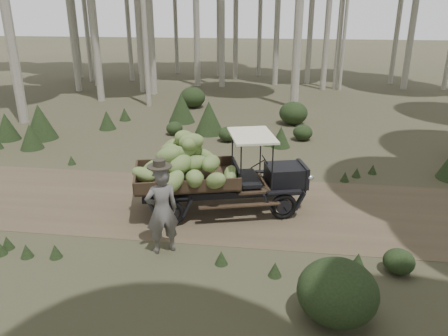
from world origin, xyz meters
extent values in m
plane|color=#473D2B|center=(0.00, 0.00, 0.00)|extent=(120.00, 120.00, 0.00)
cube|color=brown|center=(0.00, 0.00, 0.00)|extent=(70.00, 4.00, 0.01)
cube|color=black|center=(3.01, 0.21, 0.88)|extent=(1.07, 1.04, 0.48)
cube|color=black|center=(3.48, 0.34, 0.88)|extent=(0.32, 0.87, 0.55)
cube|color=black|center=(1.82, -0.11, 0.97)|extent=(0.40, 1.21, 0.48)
cube|color=#38281C|center=(0.64, -0.44, 0.88)|extent=(2.80, 2.18, 0.07)
cube|color=#38281C|center=(0.42, 0.32, 1.04)|extent=(2.39, 0.71, 0.28)
cube|color=#38281C|center=(0.85, -1.21, 1.04)|extent=(2.39, 0.71, 0.28)
cube|color=#38281C|center=(-0.55, -0.77, 1.04)|extent=(0.47, 1.54, 0.28)
cube|color=beige|center=(2.19, -0.01, 1.95)|extent=(1.37, 1.71, 0.05)
cube|color=black|center=(1.44, 0.13, 0.55)|extent=(3.92, 1.16, 0.16)
cube|color=black|center=(1.61, -0.52, 0.55)|extent=(3.92, 1.16, 0.16)
torus|color=black|center=(2.65, 0.85, 0.33)|extent=(0.68, 0.29, 0.67)
torus|color=black|center=(3.03, -0.51, 0.33)|extent=(0.68, 0.29, 0.67)
torus|color=black|center=(0.02, 0.12, 0.33)|extent=(0.68, 0.29, 0.67)
torus|color=black|center=(0.40, -1.24, 0.33)|extent=(0.68, 0.29, 0.67)
sphere|color=beige|center=(3.44, 0.74, 0.92)|extent=(0.16, 0.16, 0.16)
sphere|color=beige|center=(3.65, -0.02, 0.92)|extent=(0.16, 0.16, 0.16)
ellipsoid|color=olive|center=(0.24, -0.92, 1.10)|extent=(0.58, 0.85, 0.53)
ellipsoid|color=olive|center=(1.06, -0.17, 1.39)|extent=(0.77, 0.56, 0.57)
ellipsoid|color=olive|center=(0.28, -0.81, 1.62)|extent=(0.73, 0.44, 0.59)
ellipsoid|color=olive|center=(0.78, -0.54, 1.87)|extent=(0.48, 0.67, 0.39)
ellipsoid|color=olive|center=(0.95, -1.01, 1.15)|extent=(0.61, 0.83, 0.64)
ellipsoid|color=olive|center=(0.59, -0.86, 1.43)|extent=(0.82, 0.84, 0.62)
ellipsoid|color=olive|center=(0.32, -0.29, 1.65)|extent=(0.76, 0.54, 0.59)
ellipsoid|color=olive|center=(0.61, -0.36, 1.87)|extent=(0.65, 0.84, 0.53)
ellipsoid|color=olive|center=(1.72, -0.51, 1.09)|extent=(0.34, 0.77, 0.48)
ellipsoid|color=olive|center=(0.60, -0.32, 1.40)|extent=(0.86, 0.78, 0.56)
ellipsoid|color=olive|center=(0.34, -0.61, 1.63)|extent=(0.78, 0.63, 0.53)
ellipsoid|color=olive|center=(0.74, -0.43, 1.84)|extent=(0.69, 0.72, 0.43)
ellipsoid|color=olive|center=(-0.33, -0.85, 1.13)|extent=(0.75, 0.52, 0.45)
ellipsoid|color=olive|center=(1.28, -0.67, 1.42)|extent=(0.50, 0.79, 0.47)
ellipsoid|color=olive|center=(0.58, -0.65, 1.67)|extent=(0.79, 0.53, 0.41)
ellipsoid|color=olive|center=(0.60, -0.33, 1.91)|extent=(0.73, 0.80, 0.59)
ellipsoid|color=olive|center=(0.40, 0.05, 1.15)|extent=(0.54, 0.73, 0.54)
ellipsoid|color=olive|center=(0.43, -0.07, 1.36)|extent=(0.62, 0.43, 0.50)
ellipsoid|color=olive|center=(0.79, -0.31, 1.62)|extent=(0.73, 0.74, 0.54)
ellipsoid|color=olive|center=(0.80, -0.54, 1.90)|extent=(0.71, 0.60, 0.38)
ellipsoid|color=olive|center=(-0.23, -0.22, 1.09)|extent=(0.89, 0.75, 0.62)
ellipsoid|color=olive|center=(0.88, -0.64, 1.39)|extent=(0.84, 0.66, 0.42)
ellipsoid|color=olive|center=(0.70, -0.35, 1.70)|extent=(0.62, 0.44, 0.37)
ellipsoid|color=olive|center=(0.52, -1.34, 1.18)|extent=(0.75, 0.85, 0.67)
ellipsoid|color=olive|center=(1.45, -1.08, 1.16)|extent=(0.79, 0.74, 0.62)
imported|color=#5C5854|center=(0.52, -2.33, 0.95)|extent=(0.83, 0.75, 1.90)
cylinder|color=#2D2820|center=(0.52, -2.33, 1.92)|extent=(0.69, 0.69, 0.03)
cylinder|color=#2D2820|center=(0.52, -2.33, 1.99)|extent=(0.35, 0.35, 0.15)
ellipsoid|color=#233319|center=(-1.64, 11.31, 0.53)|extent=(1.28, 1.28, 1.03)
cone|color=#233319|center=(-7.62, 4.80, 0.53)|extent=(0.95, 0.95, 1.05)
ellipsoid|color=#233319|center=(3.37, 8.64, 0.50)|extent=(1.23, 1.23, 0.98)
cone|color=#233319|center=(-4.37, 6.78, 0.40)|extent=(0.72, 0.72, 0.80)
ellipsoid|color=#233319|center=(-1.37, 6.34, 0.27)|extent=(0.66, 0.66, 0.53)
ellipsoid|color=#233319|center=(3.92, -4.05, 0.54)|extent=(1.33, 1.33, 1.06)
cone|color=#233319|center=(2.88, 5.29, 0.39)|extent=(0.71, 0.71, 0.79)
cone|color=#233319|center=(-6.08, 3.87, 0.46)|extent=(0.83, 0.83, 0.93)
cone|color=#233319|center=(2.43, 5.43, 0.24)|extent=(0.43, 0.43, 0.48)
cone|color=#233319|center=(-6.39, 5.11, 0.69)|extent=(1.23, 1.23, 1.37)
ellipsoid|color=#233319|center=(5.27, -2.50, 0.25)|extent=(0.61, 0.61, 0.48)
ellipsoid|color=#233319|center=(0.87, 5.73, 0.29)|extent=(0.71, 0.71, 0.57)
cone|color=#233319|center=(-4.17, 8.32, 0.29)|extent=(0.52, 0.52, 0.58)
cone|color=#233319|center=(-1.55, 8.38, 0.65)|extent=(1.18, 1.18, 1.31)
ellipsoid|color=#233319|center=(3.71, 6.28, 0.31)|extent=(0.75, 0.75, 0.60)
cone|color=#233319|center=(-0.02, 6.71, 0.67)|extent=(1.20, 1.20, 1.33)
cone|color=#233319|center=(-1.93, 11.97, 0.34)|extent=(0.61, 0.61, 0.68)
cone|color=#233319|center=(2.93, 2.96, 0.15)|extent=(0.27, 0.27, 0.30)
cone|color=#233319|center=(5.75, 2.94, 0.15)|extent=(0.27, 0.27, 0.30)
cone|color=#233319|center=(-2.83, -2.70, 0.15)|extent=(0.27, 0.27, 0.30)
cone|color=#233319|center=(-1.63, -2.89, 0.15)|extent=(0.27, 0.27, 0.30)
cone|color=#233319|center=(-1.56, 2.45, 0.15)|extent=(0.27, 0.27, 0.30)
cone|color=#233319|center=(4.53, -2.38, 0.15)|extent=(0.27, 0.27, 0.30)
cone|color=#233319|center=(2.89, -2.94, 0.15)|extent=(0.27, 0.27, 0.30)
cone|color=#233319|center=(-3.89, 2.48, 0.15)|extent=(0.27, 0.27, 0.30)
cone|color=#233319|center=(1.80, -2.67, 0.15)|extent=(0.27, 0.27, 0.30)
cone|color=#233319|center=(-2.24, -2.96, 0.15)|extent=(0.27, 0.27, 0.30)
cone|color=#233319|center=(4.82, 2.20, 0.15)|extent=(0.27, 0.27, 0.30)
cone|color=#233319|center=(5.22, 2.59, 0.15)|extent=(0.27, 0.27, 0.30)
cone|color=#233319|center=(-2.84, -2.94, 0.15)|extent=(0.27, 0.27, 0.30)
camera|label=1|loc=(2.88, -10.18, 4.93)|focal=35.00mm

